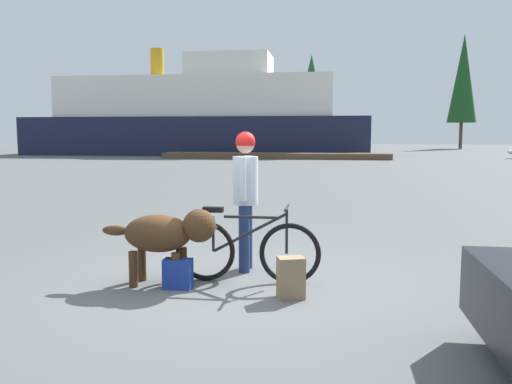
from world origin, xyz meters
TOP-DOWN VIEW (x-y plane):
  - ground_plane at (0.00, 0.00)m, footprint 160.00×160.00m
  - bicycle at (0.20, 0.13)m, footprint 1.74×0.44m
  - person_cyclist at (0.10, 0.68)m, footprint 0.32×0.53m
  - dog at (-0.69, -0.11)m, footprint 1.36×0.51m
  - backpack at (0.77, -0.39)m, footprint 0.33×0.28m
  - handbag_pannier at (-0.53, -0.22)m, footprint 0.32×0.18m
  - dock_pier at (-2.72, 30.39)m, footprint 15.55×2.20m
  - ferry_boat at (-9.74, 36.61)m, footprint 27.50×7.13m
  - pine_tree_far_left at (-9.02, 55.16)m, footprint 2.89×2.89m
  - pine_tree_center at (-1.35, 55.18)m, footprint 3.39×3.39m
  - pine_tree_far_right at (15.43, 56.73)m, footprint 3.13×3.13m

SIDE VIEW (x-z plane):
  - ground_plane at x=0.00m, z-range 0.00..0.00m
  - handbag_pannier at x=-0.53m, z-range 0.00..0.34m
  - dock_pier at x=-2.72m, z-range 0.00..0.40m
  - backpack at x=0.77m, z-range 0.00..0.44m
  - bicycle at x=0.20m, z-range -0.07..0.85m
  - dog at x=-0.69m, z-range 0.15..1.05m
  - person_cyclist at x=0.10m, z-range 0.19..1.97m
  - ferry_boat at x=-9.74m, z-range -1.29..7.32m
  - pine_tree_far_left at x=-9.02m, z-range 1.04..10.08m
  - pine_tree_center at x=-1.35m, z-range 1.49..12.05m
  - pine_tree_far_right at x=15.43m, z-range 1.45..14.14m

